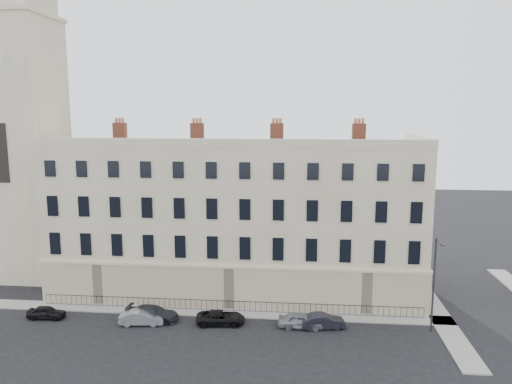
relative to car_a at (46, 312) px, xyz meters
The scene contains 13 objects.
ground 22.00m from the car_a, ahead, with size 160.00×160.00×0.00m, color black.
terrace 19.82m from the car_a, 31.07° to the left, with size 36.22×12.22×17.00m.
church_tower 22.99m from the car_a, 125.02° to the left, with size 8.00×8.13×44.00m.
pavement_terrace 12.16m from the car_a, 12.41° to the left, with size 48.00×2.00×0.12m, color gray.
pavement_east_return 35.32m from the car_a, ahead, with size 2.00×24.00×0.12m, color gray.
railings 16.15m from the car_a, 10.75° to the left, with size 35.00×0.04×0.96m.
car_a is the anchor object (origin of this frame).
car_b 8.84m from the car_a, ahead, with size 1.33×3.80×1.25m, color slate.
car_c 9.57m from the car_a, ahead, with size 1.86×4.57×1.33m, color #21252C.
car_d 15.62m from the car_a, ahead, with size 1.93×4.19×1.17m, color black.
car_e 22.52m from the car_a, ahead, with size 1.54×3.84×1.31m, color gray.
car_f 24.37m from the car_a, ahead, with size 1.32×3.79×1.25m, color black.
streetlamp 33.60m from the car_a, ahead, with size 0.28×1.74×8.04m.
Camera 1 is at (0.59, -37.55, 18.37)m, focal length 35.00 mm.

